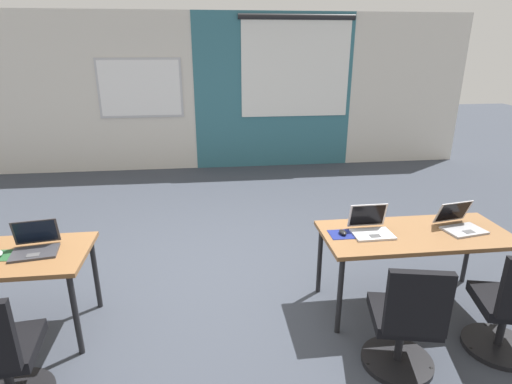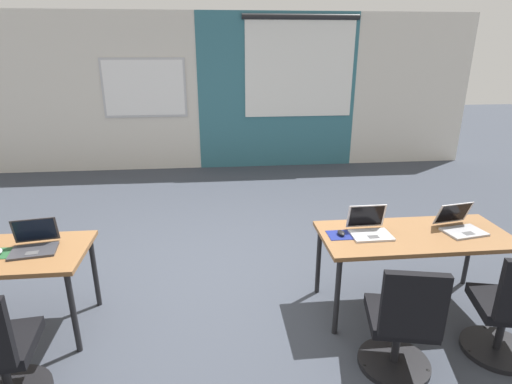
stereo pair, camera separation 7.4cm
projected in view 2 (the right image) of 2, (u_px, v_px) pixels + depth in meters
The scene contains 10 objects.
ground_plane at pixel (211, 281), 4.12m from camera, with size 24.00×24.00×0.00m.
back_wall_assembly at pixel (210, 92), 7.58m from camera, with size 10.00×0.27×2.80m.
desk_near_right at pixel (414, 240), 3.50m from camera, with size 1.60×0.70×0.72m.
laptop_near_left_inner at pixel (34, 243), 3.20m from camera, with size 0.37×0.34×0.23m.
laptop_near_right_end at pixel (460, 225), 3.53m from camera, with size 0.38×0.37×0.22m.
chair_near_right_end at pixel (510, 316), 2.98m from camera, with size 0.53×0.59×0.92m.
laptop_near_right_inner at pixel (369, 228), 3.47m from camera, with size 0.33×0.29×0.23m.
mousepad_near_right_inner at pixel (341, 235), 3.46m from camera, with size 0.22×0.19×0.00m.
mouse_near_right_inner at pixel (341, 233), 3.45m from camera, with size 0.06×0.10×0.03m.
chair_near_right_inner at pixel (401, 329), 2.84m from camera, with size 0.52×0.58×0.92m.
Camera 2 is at (0.08, -3.61, 2.23)m, focal length 28.82 mm.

